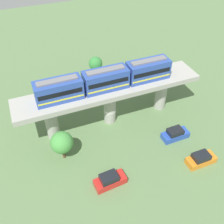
{
  "coord_description": "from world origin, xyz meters",
  "views": [
    {
      "loc": [
        -29.74,
        11.63,
        29.84
      ],
      "look_at": [
        -2.5,
        0.62,
        4.1
      ],
      "focal_mm": 41.94,
      "sensor_mm": 36.0,
      "label": 1
    }
  ],
  "objects_px": {
    "train": "(106,79)",
    "parked_car_blue": "(175,134)",
    "parked_car_orange": "(201,159)",
    "tree_near_viaduct": "(62,143)",
    "tree_mid_lot": "(96,64)",
    "parked_car_red": "(110,180)"
  },
  "relations": [
    {
      "from": "tree_near_viaduct",
      "to": "tree_mid_lot",
      "type": "relative_size",
      "value": 0.97
    },
    {
      "from": "train",
      "to": "parked_car_blue",
      "type": "distance_m",
      "value": 13.62
    },
    {
      "from": "train",
      "to": "parked_car_orange",
      "type": "xyz_separation_m",
      "value": [
        -12.93,
        -9.24,
        -7.62
      ]
    },
    {
      "from": "tree_near_viaduct",
      "to": "tree_mid_lot",
      "type": "distance_m",
      "value": 20.5
    },
    {
      "from": "train",
      "to": "parked_car_orange",
      "type": "distance_m",
      "value": 17.62
    },
    {
      "from": "tree_near_viaduct",
      "to": "tree_mid_lot",
      "type": "bearing_deg",
      "value": -32.38
    },
    {
      "from": "tree_mid_lot",
      "to": "parked_car_blue",
      "type": "bearing_deg",
      "value": -163.5
    },
    {
      "from": "train",
      "to": "tree_near_viaduct",
      "type": "height_order",
      "value": "train"
    },
    {
      "from": "parked_car_red",
      "to": "tree_mid_lot",
      "type": "height_order",
      "value": "tree_mid_lot"
    },
    {
      "from": "train",
      "to": "tree_near_viaduct",
      "type": "xyz_separation_m",
      "value": [
        -4.81,
        8.35,
        -5.2
      ]
    },
    {
      "from": "parked_car_blue",
      "to": "parked_car_red",
      "type": "relative_size",
      "value": 0.98
    },
    {
      "from": "parked_car_blue",
      "to": "tree_near_viaduct",
      "type": "xyz_separation_m",
      "value": [
        2.59,
        16.87,
        2.41
      ]
    },
    {
      "from": "train",
      "to": "parked_car_red",
      "type": "relative_size",
      "value": 4.76
    },
    {
      "from": "parked_car_red",
      "to": "tree_mid_lot",
      "type": "relative_size",
      "value": 0.88
    },
    {
      "from": "parked_car_blue",
      "to": "tree_mid_lot",
      "type": "distance_m",
      "value": 20.94
    },
    {
      "from": "parked_car_orange",
      "to": "tree_mid_lot",
      "type": "distance_m",
      "value": 26.42
    },
    {
      "from": "tree_near_viaduct",
      "to": "parked_car_blue",
      "type": "bearing_deg",
      "value": -98.74
    },
    {
      "from": "parked_car_blue",
      "to": "tree_mid_lot",
      "type": "bearing_deg",
      "value": 15.81
    },
    {
      "from": "train",
      "to": "parked_car_red",
      "type": "bearing_deg",
      "value": 161.09
    },
    {
      "from": "parked_car_orange",
      "to": "tree_near_viaduct",
      "type": "relative_size",
      "value": 0.88
    },
    {
      "from": "parked_car_orange",
      "to": "tree_near_viaduct",
      "type": "bearing_deg",
      "value": 65.45
    },
    {
      "from": "parked_car_orange",
      "to": "tree_mid_lot",
      "type": "xyz_separation_m",
      "value": [
        25.43,
        6.61,
        2.78
      ]
    }
  ]
}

